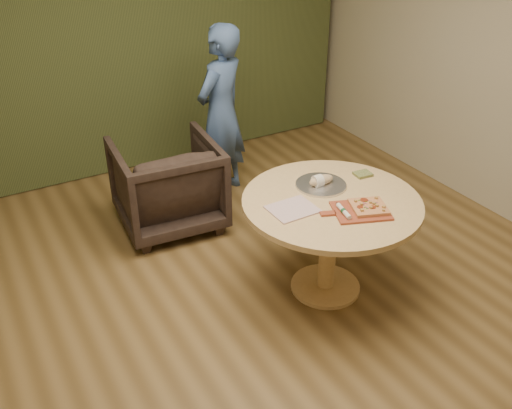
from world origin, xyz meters
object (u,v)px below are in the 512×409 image
(cutlery_roll, at_px, (344,211))
(serving_tray, at_px, (321,185))
(pedestal_table, at_px, (331,217))
(pizza_paddle, at_px, (359,211))
(bread_roll, at_px, (320,180))
(person_standing, at_px, (221,113))
(armchair, at_px, (167,180))
(flatbread_pizza, at_px, (369,207))

(cutlery_roll, bearing_deg, serving_tray, 87.24)
(serving_tray, bearing_deg, pedestal_table, -104.35)
(pizza_paddle, height_order, bread_roll, bread_roll)
(pizza_paddle, xyz_separation_m, serving_tray, (-0.01, 0.42, -0.00))
(pizza_paddle, relative_size, cutlery_roll, 2.39)
(pedestal_table, bearing_deg, person_standing, 89.04)
(pedestal_table, bearing_deg, armchair, 114.58)
(bread_roll, xyz_separation_m, armchair, (-0.68, 1.20, -0.37))
(flatbread_pizza, bearing_deg, person_standing, 92.77)
(serving_tray, height_order, person_standing, person_standing)
(flatbread_pizza, distance_m, serving_tray, 0.44)
(flatbread_pizza, distance_m, bread_roll, 0.44)
(flatbread_pizza, distance_m, person_standing, 1.93)
(pizza_paddle, relative_size, person_standing, 0.30)
(pizza_paddle, bearing_deg, armchair, 134.18)
(pedestal_table, bearing_deg, serving_tray, 75.65)
(pizza_paddle, xyz_separation_m, bread_roll, (-0.02, 0.42, 0.04))
(flatbread_pizza, relative_size, bread_roll, 1.47)
(armchair, bearing_deg, bread_roll, 124.67)
(pedestal_table, relative_size, person_standing, 0.77)
(cutlery_roll, bearing_deg, pedestal_table, 86.58)
(cutlery_roll, relative_size, serving_tray, 0.56)
(person_standing, bearing_deg, serving_tray, 62.47)
(armchair, bearing_deg, pedestal_table, 119.67)
(pedestal_table, distance_m, bread_roll, 0.27)
(cutlery_roll, bearing_deg, person_standing, 99.71)
(pizza_paddle, bearing_deg, bread_roll, 112.98)
(flatbread_pizza, bearing_deg, pedestal_table, 117.78)
(pedestal_table, bearing_deg, cutlery_roll, -105.66)
(pedestal_table, height_order, cutlery_roll, cutlery_roll)
(bread_roll, bearing_deg, pedestal_table, -101.92)
(armchair, xyz_separation_m, person_standing, (0.67, 0.30, 0.37))
(pizza_paddle, xyz_separation_m, armchair, (-0.70, 1.62, -0.33))
(pedestal_table, xyz_separation_m, flatbread_pizza, (0.12, -0.23, 0.17))
(serving_tray, xyz_separation_m, bread_roll, (-0.01, 0.00, 0.04))
(bread_roll, xyz_separation_m, person_standing, (-0.01, 1.50, -0.00))
(pedestal_table, bearing_deg, pizza_paddle, -75.23)
(serving_tray, distance_m, person_standing, 1.50)
(pizza_paddle, relative_size, flatbread_pizza, 1.67)
(cutlery_roll, relative_size, bread_roll, 1.03)
(bread_roll, bearing_deg, person_standing, 90.51)
(serving_tray, bearing_deg, bread_roll, 180.00)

